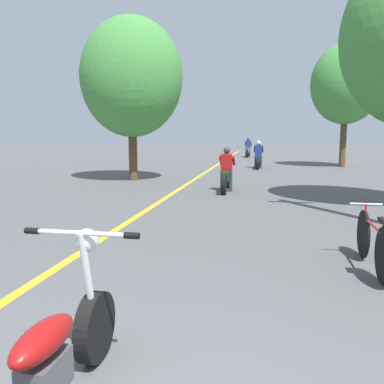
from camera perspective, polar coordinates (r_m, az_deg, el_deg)
The scene contains 8 objects.
lane_stripe_center at distance 14.49m, azimuth -0.50°, elevation 1.24°, with size 0.14×48.00×0.01m, color yellow.
roadside_tree_right_far at distance 22.76m, azimuth 20.82°, elevation 13.96°, with size 3.54×3.19×6.27m.
roadside_tree_left at distance 15.67m, azimuth -8.51°, elevation 15.58°, with size 3.79×3.41×5.98m.
motorcycle_foreground at distance 2.90m, azimuth -19.46°, elevation -21.43°, with size 0.88×2.04×1.12m.
motorcycle_rider_lead at distance 12.58m, azimuth 4.87°, elevation 2.44°, with size 0.50×2.02×1.36m.
motorcycle_rider_mid at distance 20.75m, azimuth 9.29°, elevation 4.74°, with size 0.50×2.12×1.39m.
motorcycle_rider_far at distance 30.05m, azimuth 7.86°, elevation 5.90°, with size 0.50×2.17×1.40m.
bicycle_parked at distance 5.93m, azimuth 24.02°, elevation -6.43°, with size 0.44×1.76×0.81m.
Camera 1 is at (1.07, -1.34, 1.82)m, focal length 38.00 mm.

